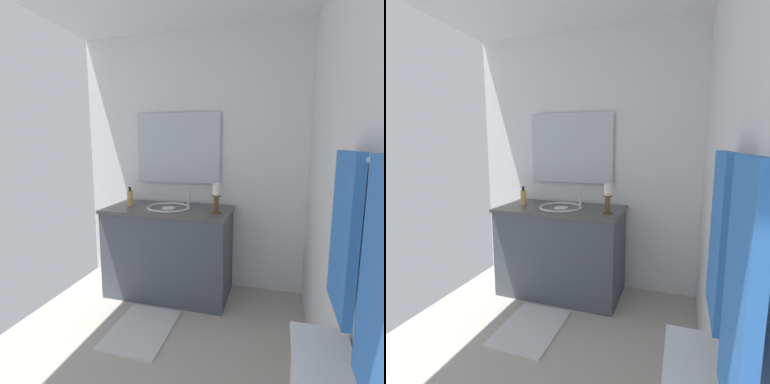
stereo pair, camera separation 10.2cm
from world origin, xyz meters
TOP-DOWN VIEW (x-y plane):
  - floor at (0.00, 0.00)m, footprint 2.61×2.23m
  - wall_back at (0.00, 1.11)m, footprint 2.61×0.04m
  - wall_left at (-1.31, 0.00)m, footprint 0.04×2.23m
  - vanity_cabinet at (-0.98, -0.13)m, footprint 0.58×1.16m
  - sink_basin at (-0.98, -0.12)m, footprint 0.40×0.40m
  - mirror at (-1.26, -0.13)m, footprint 0.02×0.84m
  - candle_holder_tall at (-0.91, 0.33)m, footprint 0.09×0.09m
  - soap_bottle at (-0.98, -0.51)m, footprint 0.06×0.06m
  - towel_bar at (0.70, 1.05)m, footprint 0.77×0.02m
  - towel_near_vanity at (0.50, 1.04)m, footprint 0.28×0.03m
  - towel_center at (0.89, 1.04)m, footprint 0.24×0.03m
  - bath_mat at (-0.36, -0.13)m, footprint 0.60×0.44m

SIDE VIEW (x-z plane):
  - floor at x=0.00m, z-range -0.02..0.00m
  - bath_mat at x=-0.36m, z-range 0.00..0.02m
  - vanity_cabinet at x=-0.98m, z-range 0.00..0.83m
  - sink_basin at x=-0.98m, z-range 0.67..0.91m
  - soap_bottle at x=-0.98m, z-range 0.81..0.99m
  - candle_holder_tall at x=-0.91m, z-range 0.83..1.09m
  - towel_center at x=0.89m, z-range 0.85..1.38m
  - towel_near_vanity at x=0.50m, z-range 0.85..1.38m
  - wall_back at x=0.00m, z-range 0.00..2.45m
  - wall_left at x=-1.31m, z-range 0.00..2.45m
  - towel_bar at x=0.70m, z-range 1.35..1.37m
  - mirror at x=-1.26m, z-range 1.03..1.70m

